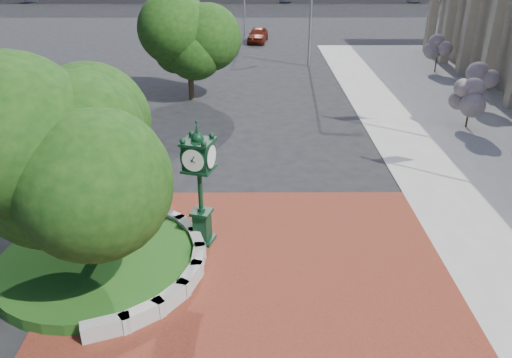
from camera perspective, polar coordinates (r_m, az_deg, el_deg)
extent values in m
plane|color=black|center=(16.02, -0.03, -10.01)|extent=(200.00, 200.00, 0.00)
cube|color=maroon|center=(15.21, -0.01, -12.17)|extent=(12.00, 12.00, 0.04)
cube|color=#9E9B93|center=(14.05, -16.77, -16.01)|extent=(1.29, 0.76, 0.54)
cube|color=#9E9B93|center=(14.19, -12.84, -14.98)|extent=(1.20, 1.04, 0.54)
cube|color=#9E9B93|center=(14.59, -9.64, -13.30)|extent=(1.00, 1.22, 0.54)
cube|color=#9E9B93|center=(15.20, -7.52, -11.27)|extent=(0.71, 1.30, 0.54)
cube|color=#9E9B93|center=(15.95, -6.59, -9.18)|extent=(0.35, 1.25, 0.54)
cube|color=#9E9B93|center=(16.76, -6.78, -7.28)|extent=(0.71, 1.30, 0.54)
cube|color=#9E9B93|center=(17.54, -7.89, -5.69)|extent=(1.00, 1.22, 0.54)
cube|color=#9E9B93|center=(18.24, -9.73, -4.50)|extent=(1.20, 1.04, 0.54)
cube|color=#9E9B93|center=(18.79, -12.10, -3.74)|extent=(1.29, 0.76, 0.54)
cylinder|color=#1B4012|center=(16.65, -17.73, -9.04)|extent=(6.10, 6.10, 0.40)
cylinder|color=#38281C|center=(16.17, -18.16, -6.47)|extent=(0.36, 0.36, 2.17)
sphere|color=#11350E|center=(14.98, -19.55, 2.11)|extent=(5.20, 5.20, 5.20)
cylinder|color=#38281C|center=(32.32, -7.43, 10.69)|extent=(0.36, 0.36, 1.92)
sphere|color=#11350E|center=(31.80, -7.67, 14.66)|extent=(4.40, 4.40, 4.40)
cube|color=black|center=(17.27, -6.08, -6.90)|extent=(0.90, 0.90, 0.15)
cube|color=black|center=(16.98, -6.16, -5.31)|extent=(0.62, 0.62, 1.00)
cube|color=black|center=(16.71, -6.25, -3.77)|extent=(0.79, 0.79, 0.11)
cylinder|color=black|center=(16.31, -6.39, -1.26)|extent=(0.15, 0.15, 1.54)
cube|color=black|center=(15.79, -6.61, 2.72)|extent=(1.01, 1.01, 0.82)
cylinder|color=white|center=(15.43, -7.20, 2.12)|extent=(0.71, 0.26, 0.73)
cylinder|color=white|center=(16.15, -6.04, 3.30)|extent=(0.71, 0.26, 0.73)
cylinder|color=white|center=(15.95, -8.03, 2.88)|extent=(0.26, 0.71, 0.73)
cylinder|color=white|center=(15.64, -5.16, 2.56)|extent=(0.26, 0.71, 0.73)
sphere|color=black|center=(15.58, -6.71, 4.62)|extent=(0.40, 0.40, 0.40)
cone|color=black|center=(15.47, -6.77, 5.65)|extent=(0.16, 0.16, 0.45)
imported|color=#5C1A0D|center=(50.53, 0.21, 16.17)|extent=(2.31, 4.39, 1.43)
cylinder|color=#38281C|center=(29.47, 23.02, 6.55)|extent=(0.10, 0.10, 1.20)
sphere|color=#C663B6|center=(29.19, 23.37, 8.40)|extent=(1.20, 1.20, 1.20)
cylinder|color=#38281C|center=(33.80, 23.93, 8.72)|extent=(0.10, 0.10, 1.20)
sphere|color=#C663B6|center=(33.55, 24.24, 10.34)|extent=(1.20, 1.20, 1.20)
cylinder|color=#38281C|center=(41.15, 19.85, 12.21)|extent=(0.10, 0.10, 1.20)
sphere|color=#C663B6|center=(40.94, 20.06, 13.56)|extent=(1.20, 1.20, 1.20)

